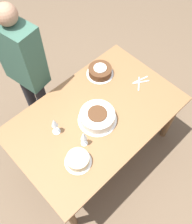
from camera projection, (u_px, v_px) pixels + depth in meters
ground_plane at (96, 149)px, 2.90m from camera, size 12.00×12.00×0.00m
dining_table at (96, 121)px, 2.34m from camera, size 1.57×0.99×0.76m
cake_center_white at (97, 117)px, 2.18m from camera, size 0.35×0.35×0.11m
cake_front_chocolate at (100, 71)px, 2.47m from camera, size 0.27×0.27×0.09m
cake_back_decorated at (78, 160)px, 1.98m from camera, size 0.22×0.22×0.09m
wine_glass_near at (54, 123)px, 2.04m from camera, size 0.07×0.07×0.21m
wine_glass_far at (84, 136)px, 1.98m from camera, size 0.06×0.06×0.20m
fork_pile at (140, 82)px, 2.44m from camera, size 0.21×0.12×0.01m
person_cutting at (24, 65)px, 2.31m from camera, size 0.29×0.43×1.59m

